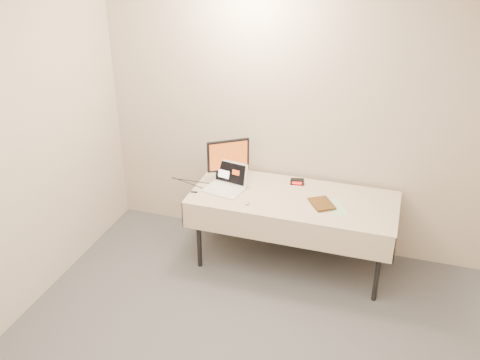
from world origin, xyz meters
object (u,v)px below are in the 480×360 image
(book, at_px, (313,194))
(table, at_px, (293,203))
(monitor, at_px, (228,157))
(laptop, at_px, (226,183))

(book, bearing_deg, table, 116.51)
(table, relative_size, book, 7.84)
(monitor, distance_m, book, 0.91)
(table, relative_size, laptop, 4.75)
(table, bearing_deg, book, -30.59)
(laptop, relative_size, monitor, 0.94)
(laptop, distance_m, book, 0.83)
(table, height_order, monitor, monitor)
(laptop, height_order, book, laptop)
(laptop, bearing_deg, monitor, 112.87)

